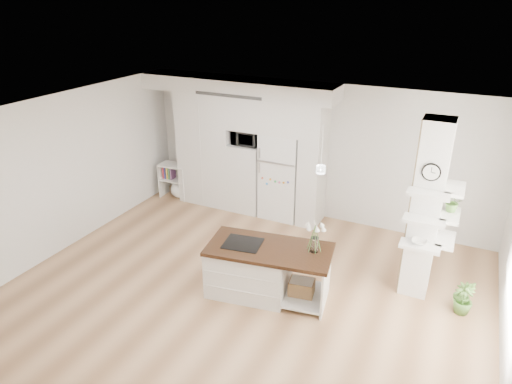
# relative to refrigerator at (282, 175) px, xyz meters

# --- Properties ---
(floor) EXTENTS (7.00, 6.00, 0.01)m
(floor) POSITION_rel_refrigerator_xyz_m (0.53, -2.68, -0.88)
(floor) COLOR tan
(floor) RESTS_ON ground
(room) EXTENTS (7.04, 6.04, 2.72)m
(room) POSITION_rel_refrigerator_xyz_m (0.53, -2.68, 0.98)
(room) COLOR white
(room) RESTS_ON ground
(cabinet_wall) EXTENTS (4.00, 0.71, 2.70)m
(cabinet_wall) POSITION_rel_refrigerator_xyz_m (-0.92, -0.01, 0.63)
(cabinet_wall) COLOR white
(cabinet_wall) RESTS_ON floor
(refrigerator) EXTENTS (0.78, 0.69, 1.75)m
(refrigerator) POSITION_rel_refrigerator_xyz_m (0.00, 0.00, 0.00)
(refrigerator) COLOR white
(refrigerator) RESTS_ON floor
(column) EXTENTS (0.69, 0.90, 2.70)m
(column) POSITION_rel_refrigerator_xyz_m (2.90, -1.55, 0.48)
(column) COLOR silver
(column) RESTS_ON floor
(pendant_light) EXTENTS (0.12, 0.12, 0.10)m
(pendant_light) POSITION_rel_refrigerator_xyz_m (2.23, -2.53, 1.24)
(pendant_light) COLOR white
(pendant_light) RESTS_ON room
(kitchen_island) EXTENTS (1.92, 1.13, 1.38)m
(kitchen_island) POSITION_rel_refrigerator_xyz_m (0.68, -2.58, -0.44)
(kitchen_island) COLOR white
(kitchen_island) RESTS_ON floor
(bookshelf) EXTENTS (0.67, 0.41, 0.77)m
(bookshelf) POSITION_rel_refrigerator_xyz_m (-2.44, -0.18, -0.54)
(bookshelf) COLOR white
(bookshelf) RESTS_ON floor
(floor_plant_a) EXTENTS (0.32, 0.27, 0.51)m
(floor_plant_a) POSITION_rel_refrigerator_xyz_m (3.52, -1.66, -0.62)
(floor_plant_a) COLOR #4A7830
(floor_plant_a) RESTS_ON floor
(floor_plant_b) EXTENTS (0.30, 0.30, 0.47)m
(floor_plant_b) POSITION_rel_refrigerator_xyz_m (3.52, -1.75, -0.64)
(floor_plant_b) COLOR #4A7830
(floor_plant_b) RESTS_ON floor
(microwave) EXTENTS (0.54, 0.37, 0.30)m
(microwave) POSITION_rel_refrigerator_xyz_m (-0.75, -0.06, 0.69)
(microwave) COLOR #2D2D2D
(microwave) RESTS_ON cabinet_wall
(shelf_plant) EXTENTS (0.27, 0.23, 0.30)m
(shelf_plant) POSITION_rel_refrigerator_xyz_m (3.15, -1.38, 0.65)
(shelf_plant) COLOR #4A7830
(shelf_plant) RESTS_ON column
(decor_bowl) EXTENTS (0.22, 0.22, 0.05)m
(decor_bowl) POSITION_rel_refrigerator_xyz_m (2.82, -1.78, 0.13)
(decor_bowl) COLOR white
(decor_bowl) RESTS_ON column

